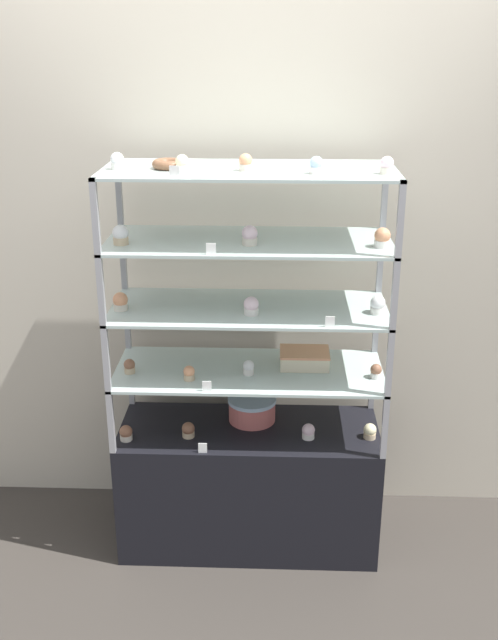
# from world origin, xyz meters

# --- Properties ---
(ground_plane) EXTENTS (20.00, 20.00, 0.00)m
(ground_plane) POSITION_xyz_m (0.00, 0.00, 0.00)
(ground_plane) COLOR #38332D
(back_wall) EXTENTS (8.00, 0.05, 2.60)m
(back_wall) POSITION_xyz_m (0.00, 0.37, 1.30)
(back_wall) COLOR beige
(back_wall) RESTS_ON ground_plane
(display_base) EXTENTS (1.13, 0.46, 0.57)m
(display_base) POSITION_xyz_m (0.00, 0.00, 0.28)
(display_base) COLOR black
(display_base) RESTS_ON ground_plane
(display_riser_lower) EXTENTS (1.13, 0.46, 0.28)m
(display_riser_lower) POSITION_xyz_m (0.00, 0.00, 0.83)
(display_riser_lower) COLOR #99999E
(display_riser_lower) RESTS_ON display_base
(display_riser_middle) EXTENTS (1.13, 0.46, 0.28)m
(display_riser_middle) POSITION_xyz_m (0.00, 0.00, 1.11)
(display_riser_middle) COLOR #99999E
(display_riser_middle) RESTS_ON display_riser_lower
(display_riser_upper) EXTENTS (1.13, 0.46, 0.28)m
(display_riser_upper) POSITION_xyz_m (0.00, 0.00, 1.39)
(display_riser_upper) COLOR #99999E
(display_riser_upper) RESTS_ON display_riser_middle
(display_riser_top) EXTENTS (1.13, 0.46, 0.28)m
(display_riser_top) POSITION_xyz_m (0.00, 0.00, 1.67)
(display_riser_top) COLOR #99999E
(display_riser_top) RESTS_ON display_riser_upper
(layer_cake_centerpiece) EXTENTS (0.21, 0.21, 0.11)m
(layer_cake_centerpiece) POSITION_xyz_m (0.01, 0.08, 0.62)
(layer_cake_centerpiece) COLOR #C66660
(layer_cake_centerpiece) RESTS_ON display_base
(sheet_cake_frosted) EXTENTS (0.21, 0.15, 0.07)m
(sheet_cake_frosted) POSITION_xyz_m (0.23, 0.05, 0.88)
(sheet_cake_frosted) COLOR beige
(sheet_cake_frosted) RESTS_ON display_riser_lower
(cupcake_0) EXTENTS (0.05, 0.05, 0.07)m
(cupcake_0) POSITION_xyz_m (-0.52, -0.12, 0.60)
(cupcake_0) COLOR beige
(cupcake_0) RESTS_ON display_base
(cupcake_1) EXTENTS (0.05, 0.05, 0.07)m
(cupcake_1) POSITION_xyz_m (-0.26, -0.08, 0.60)
(cupcake_1) COLOR #CCB28C
(cupcake_1) RESTS_ON display_base
(cupcake_2) EXTENTS (0.05, 0.05, 0.07)m
(cupcake_2) POSITION_xyz_m (0.25, -0.07, 0.60)
(cupcake_2) COLOR white
(cupcake_2) RESTS_ON display_base
(cupcake_3) EXTENTS (0.05, 0.05, 0.07)m
(cupcake_3) POSITION_xyz_m (0.52, -0.06, 0.60)
(cupcake_3) COLOR #CCB28C
(cupcake_3) RESTS_ON display_base
(price_tag_0) EXTENTS (0.04, 0.00, 0.04)m
(price_tag_0) POSITION_xyz_m (-0.18, -0.21, 0.59)
(price_tag_0) COLOR white
(price_tag_0) RESTS_ON display_base
(cupcake_4) EXTENTS (0.05, 0.05, 0.06)m
(cupcake_4) POSITION_xyz_m (-0.50, -0.05, 0.88)
(cupcake_4) COLOR #CCB28C
(cupcake_4) RESTS_ON display_riser_lower
(cupcake_5) EXTENTS (0.05, 0.05, 0.06)m
(cupcake_5) POSITION_xyz_m (-0.24, -0.11, 0.88)
(cupcake_5) COLOR #CCB28C
(cupcake_5) RESTS_ON display_riser_lower
(cupcake_6) EXTENTS (0.05, 0.05, 0.06)m
(cupcake_6) POSITION_xyz_m (-0.00, -0.04, 0.88)
(cupcake_6) COLOR white
(cupcake_6) RESTS_ON display_riser_lower
(cupcake_7) EXTENTS (0.05, 0.05, 0.06)m
(cupcake_7) POSITION_xyz_m (0.52, -0.06, 0.88)
(cupcake_7) COLOR white
(cupcake_7) RESTS_ON display_riser_lower
(price_tag_1) EXTENTS (0.04, 0.00, 0.04)m
(price_tag_1) POSITION_xyz_m (-0.16, -0.21, 0.87)
(price_tag_1) COLOR white
(price_tag_1) RESTS_ON display_riser_lower
(cupcake_8) EXTENTS (0.06, 0.06, 0.07)m
(cupcake_8) POSITION_xyz_m (-0.52, -0.05, 1.16)
(cupcake_8) COLOR beige
(cupcake_8) RESTS_ON display_riser_middle
(cupcake_9) EXTENTS (0.06, 0.06, 0.07)m
(cupcake_9) POSITION_xyz_m (0.01, -0.08, 1.16)
(cupcake_9) COLOR white
(cupcake_9) RESTS_ON display_riser_middle
(cupcake_10) EXTENTS (0.06, 0.06, 0.07)m
(cupcake_10) POSITION_xyz_m (0.52, -0.05, 1.16)
(cupcake_10) COLOR white
(cupcake_10) RESTS_ON display_riser_middle
(price_tag_2) EXTENTS (0.04, 0.00, 0.04)m
(price_tag_2) POSITION_xyz_m (0.32, -0.21, 1.15)
(price_tag_2) COLOR white
(price_tag_2) RESTS_ON display_riser_middle
(cupcake_11) EXTENTS (0.06, 0.06, 0.08)m
(cupcake_11) POSITION_xyz_m (-0.49, -0.08, 1.45)
(cupcake_11) COLOR #CCB28C
(cupcake_11) RESTS_ON display_riser_upper
(cupcake_12) EXTENTS (0.06, 0.06, 0.08)m
(cupcake_12) POSITION_xyz_m (0.01, -0.07, 1.45)
(cupcake_12) COLOR beige
(cupcake_12) RESTS_ON display_riser_upper
(cupcake_13) EXTENTS (0.06, 0.06, 0.08)m
(cupcake_13) POSITION_xyz_m (0.51, -0.08, 1.45)
(cupcake_13) COLOR white
(cupcake_13) RESTS_ON display_riser_upper
(price_tag_3) EXTENTS (0.04, 0.00, 0.04)m
(price_tag_3) POSITION_xyz_m (-0.13, -0.21, 1.43)
(price_tag_3) COLOR white
(price_tag_3) RESTS_ON display_riser_upper
(cupcake_14) EXTENTS (0.05, 0.05, 0.06)m
(cupcake_14) POSITION_xyz_m (-0.50, -0.04, 1.72)
(cupcake_14) COLOR white
(cupcake_14) RESTS_ON display_riser_top
(cupcake_15) EXTENTS (0.05, 0.05, 0.06)m
(cupcake_15) POSITION_xyz_m (-0.24, -0.08, 1.72)
(cupcake_15) COLOR white
(cupcake_15) RESTS_ON display_riser_top
(cupcake_16) EXTENTS (0.05, 0.05, 0.06)m
(cupcake_16) POSITION_xyz_m (-0.01, -0.05, 1.72)
(cupcake_16) COLOR beige
(cupcake_16) RESTS_ON display_riser_top
(cupcake_17) EXTENTS (0.05, 0.05, 0.06)m
(cupcake_17) POSITION_xyz_m (0.25, -0.10, 1.72)
(cupcake_17) COLOR white
(cupcake_17) RESTS_ON display_riser_top
(cupcake_18) EXTENTS (0.05, 0.05, 0.06)m
(cupcake_18) POSITION_xyz_m (0.51, -0.10, 1.72)
(cupcake_18) COLOR beige
(cupcake_18) RESTS_ON display_riser_top
(price_tag_4) EXTENTS (0.04, 0.00, 0.04)m
(price_tag_4) POSITION_xyz_m (-0.26, -0.21, 1.72)
(price_tag_4) COLOR white
(price_tag_4) RESTS_ON display_riser_top
(donut_glazed) EXTENTS (0.12, 0.12, 0.03)m
(donut_glazed) POSITION_xyz_m (-0.31, -0.01, 1.71)
(donut_glazed) COLOR brown
(donut_glazed) RESTS_ON display_riser_top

